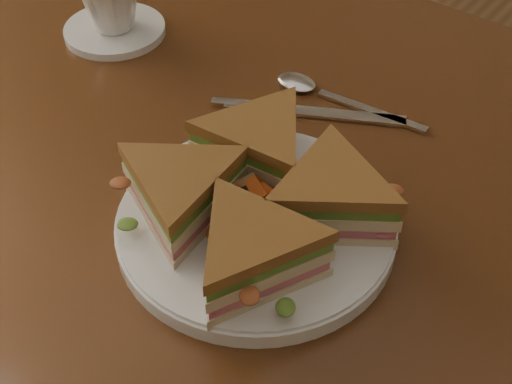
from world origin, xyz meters
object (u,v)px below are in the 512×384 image
table (300,249)px  plate (256,225)px  sandwich_wedges (256,196)px  knife (301,112)px  coffee_cup (110,0)px  saucer (115,30)px  spoon (314,90)px

table → plate: bearing=-88.8°
sandwich_wedges → knife: 0.19m
table → coffee_cup: 0.39m
table → knife: size_ratio=6.13×
saucer → spoon: bearing=10.4°
sandwich_wedges → saucer: size_ratio=2.32×
table → plate: 0.13m
table → sandwich_wedges: sandwich_wedges is taller
coffee_cup → knife: bearing=0.4°
table → sandwich_wedges: (0.00, -0.08, 0.14)m
plate → spoon: 0.22m
plate → saucer: (-0.35, 0.16, -0.00)m
sandwich_wedges → plate: bearing=-96.2°
saucer → coffee_cup: 0.04m
table → sandwich_wedges: bearing=-88.8°
sandwich_wedges → saucer: (-0.35, 0.16, -0.04)m
spoon → saucer: 0.28m
plate → saucer: 0.38m
spoon → coffee_cup: size_ratio=2.29×
spoon → saucer: (-0.27, -0.05, 0.00)m
spoon → saucer: same height
coffee_cup → spoon: bearing=9.0°
sandwich_wedges → coffee_cup: 0.38m
saucer → sandwich_wedges: bearing=-24.8°
sandwich_wedges → spoon: 0.23m
knife → saucer: 0.28m
sandwich_wedges → spoon: (-0.08, 0.21, -0.04)m
knife → coffee_cup: bearing=153.8°
sandwich_wedges → knife: bearing=111.9°
knife → sandwich_wedges: bearing=-96.1°
knife → plate: bearing=-96.1°
plate → table: bearing=91.2°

